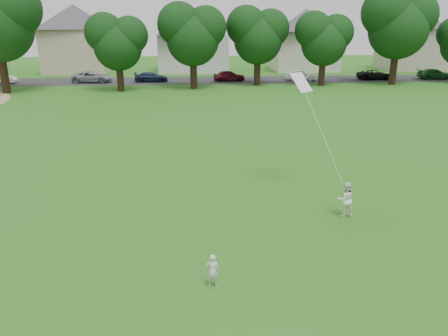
{
  "coord_description": "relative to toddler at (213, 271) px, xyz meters",
  "views": [
    {
      "loc": [
        -0.62,
        -11.72,
        6.98
      ],
      "look_at": [
        0.46,
        2.0,
        2.3
      ],
      "focal_mm": 35.0,
      "sensor_mm": 36.0,
      "label": 1
    }
  ],
  "objects": [
    {
      "name": "parked_cars",
      "position": [
        3.64,
        42.37,
        0.12
      ],
      "size": [
        70.84,
        2.31,
        1.28
      ],
      "color": "black",
      "rests_on": "ground"
    },
    {
      "name": "toddler",
      "position": [
        0.0,
        0.0,
        0.0
      ],
      "size": [
        0.38,
        0.27,
        1.0
      ],
      "primitive_type": "imported",
      "rotation": [
        0.0,
        0.0,
        3.06
      ],
      "color": "silver",
      "rests_on": "ground"
    },
    {
      "name": "house_row",
      "position": [
        -0.52,
        53.37,
        4.74
      ],
      "size": [
        77.39,
        14.26,
        10.6
      ],
      "color": "beige",
      "rests_on": "ground"
    },
    {
      "name": "kite",
      "position": [
        4.58,
        5.67,
        2.28
      ],
      "size": [
        1.15,
        2.04,
        4.82
      ],
      "color": "white",
      "rests_on": "ground"
    },
    {
      "name": "tree_row",
      "position": [
        1.44,
        37.14,
        5.81
      ],
      "size": [
        81.85,
        9.64,
        11.51
      ],
      "color": "black",
      "rests_on": "ground"
    },
    {
      "name": "street",
      "position": [
        0.12,
        43.37,
        -0.49
      ],
      "size": [
        90.0,
        7.0,
        0.01
      ],
      "primitive_type": "cube",
      "color": "#2D2D30",
      "rests_on": "ground"
    },
    {
      "name": "older_boy",
      "position": [
        5.16,
        4.18,
        0.18
      ],
      "size": [
        0.68,
        0.55,
        1.36
      ],
      "primitive_type": "imported",
      "rotation": [
        0.0,
        0.0,
        3.19
      ],
      "color": "white",
      "rests_on": "ground"
    },
    {
      "name": "ground",
      "position": [
        0.12,
        1.37,
        -0.5
      ],
      "size": [
        160.0,
        160.0,
        0.0
      ],
      "primitive_type": "plane",
      "color": "#246016",
      "rests_on": "ground"
    }
  ]
}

